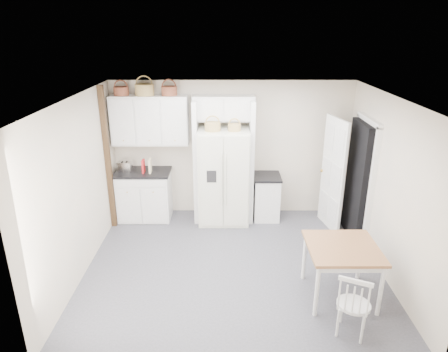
{
  "coord_description": "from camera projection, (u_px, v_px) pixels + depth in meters",
  "views": [
    {
      "loc": [
        -0.12,
        -5.35,
        3.5
      ],
      "look_at": [
        -0.14,
        0.4,
        1.35
      ],
      "focal_mm": 32.0,
      "sensor_mm": 36.0,
      "label": 1
    }
  ],
  "objects": [
    {
      "name": "floor",
      "position": [
        233.0,
        266.0,
        6.24
      ],
      "size": [
        4.5,
        4.5,
        0.0
      ],
      "primitive_type": "plane",
      "color": "#3D3E40",
      "rests_on": "ground"
    },
    {
      "name": "ceiling",
      "position": [
        234.0,
        99.0,
        5.32
      ],
      "size": [
        4.5,
        4.5,
        0.0
      ],
      "primitive_type": "plane",
      "color": "white",
      "rests_on": "wall_back"
    },
    {
      "name": "wall_back",
      "position": [
        232.0,
        149.0,
        7.65
      ],
      "size": [
        4.5,
        0.0,
        4.5
      ],
      "primitive_type": "plane",
      "rotation": [
        1.57,
        0.0,
        0.0
      ],
      "color": "#B7AFA3",
      "rests_on": "floor"
    },
    {
      "name": "wall_left",
      "position": [
        79.0,
        189.0,
        5.78
      ],
      "size": [
        0.0,
        4.0,
        4.0
      ],
      "primitive_type": "plane",
      "rotation": [
        1.57,
        0.0,
        1.57
      ],
      "color": "#B7AFA3",
      "rests_on": "floor"
    },
    {
      "name": "wall_right",
      "position": [
        389.0,
        189.0,
        5.77
      ],
      "size": [
        0.0,
        4.0,
        4.0
      ],
      "primitive_type": "plane",
      "rotation": [
        1.57,
        0.0,
        -1.57
      ],
      "color": "#B7AFA3",
      "rests_on": "floor"
    },
    {
      "name": "refrigerator",
      "position": [
        224.0,
        176.0,
        7.42
      ],
      "size": [
        0.92,
        0.74,
        1.78
      ],
      "primitive_type": "cube",
      "color": "silver",
      "rests_on": "floor"
    },
    {
      "name": "base_cab_left",
      "position": [
        144.0,
        195.0,
        7.67
      ],
      "size": [
        0.99,
        0.63,
        0.92
      ],
      "primitive_type": "cube",
      "color": "silver",
      "rests_on": "floor"
    },
    {
      "name": "base_cab_right",
      "position": [
        266.0,
        198.0,
        7.68
      ],
      "size": [
        0.47,
        0.57,
        0.83
      ],
      "primitive_type": "cube",
      "color": "silver",
      "rests_on": "floor"
    },
    {
      "name": "dining_table",
      "position": [
        340.0,
        271.0,
        5.41
      ],
      "size": [
        0.94,
        0.94,
        0.78
      ],
      "primitive_type": "cube",
      "rotation": [
        0.0,
        0.0,
        0.01
      ],
      "color": "brown",
      "rests_on": "floor"
    },
    {
      "name": "windsor_chair",
      "position": [
        354.0,
        305.0,
        4.74
      ],
      "size": [
        0.51,
        0.5,
        0.82
      ],
      "primitive_type": "cube",
      "rotation": [
        0.0,
        0.0,
        -0.43
      ],
      "color": "silver",
      "rests_on": "floor"
    },
    {
      "name": "counter_left",
      "position": [
        143.0,
        172.0,
        7.5
      ],
      "size": [
        1.03,
        0.67,
        0.04
      ],
      "primitive_type": "cube",
      "color": "black",
      "rests_on": "base_cab_left"
    },
    {
      "name": "counter_right",
      "position": [
        267.0,
        177.0,
        7.53
      ],
      "size": [
        0.51,
        0.6,
        0.04
      ],
      "primitive_type": "cube",
      "color": "black",
      "rests_on": "base_cab_right"
    },
    {
      "name": "toaster",
      "position": [
        125.0,
        167.0,
        7.44
      ],
      "size": [
        0.28,
        0.18,
        0.18
      ],
      "primitive_type": "cube",
      "rotation": [
        0.0,
        0.0,
        -0.12
      ],
      "color": "silver",
      "rests_on": "counter_left"
    },
    {
      "name": "cookbook_red",
      "position": [
        143.0,
        166.0,
        7.38
      ],
      "size": [
        0.04,
        0.16,
        0.24
      ],
      "primitive_type": "cube",
      "rotation": [
        0.0,
        0.0,
        0.01
      ],
      "color": "red",
      "rests_on": "counter_left"
    },
    {
      "name": "cookbook_cream",
      "position": [
        150.0,
        166.0,
        7.37
      ],
      "size": [
        0.04,
        0.17,
        0.26
      ],
      "primitive_type": "cube",
      "rotation": [
        0.0,
        0.0,
        0.04
      ],
      "color": "beige",
      "rests_on": "counter_left"
    },
    {
      "name": "basket_upper_a",
      "position": [
        121.0,
        91.0,
        7.1
      ],
      "size": [
        0.27,
        0.27,
        0.15
      ],
      "primitive_type": "cylinder",
      "color": "brown",
      "rests_on": "upper_cabinet"
    },
    {
      "name": "basket_upper_b",
      "position": [
        145.0,
        90.0,
        7.09
      ],
      "size": [
        0.34,
        0.34,
        0.2
      ],
      "primitive_type": "cylinder",
      "color": "#A28145",
      "rests_on": "upper_cabinet"
    },
    {
      "name": "basket_upper_c",
      "position": [
        169.0,
        91.0,
        7.1
      ],
      "size": [
        0.28,
        0.28,
        0.16
      ],
      "primitive_type": "cylinder",
      "color": "brown",
      "rests_on": "upper_cabinet"
    },
    {
      "name": "basket_fridge_a",
      "position": [
        213.0,
        127.0,
        6.99
      ],
      "size": [
        0.28,
        0.28,
        0.15
      ],
      "primitive_type": "cylinder",
      "color": "#A28145",
      "rests_on": "refrigerator"
    },
    {
      "name": "basket_fridge_b",
      "position": [
        234.0,
        127.0,
        7.0
      ],
      "size": [
        0.22,
        0.22,
        0.12
      ],
      "primitive_type": "cylinder",
      "color": "#A28145",
      "rests_on": "refrigerator"
    },
    {
      "name": "upper_cabinet",
      "position": [
        150.0,
        120.0,
        7.29
      ],
      "size": [
        1.4,
        0.34,
        0.9
      ],
      "primitive_type": "cube",
      "color": "silver",
      "rests_on": "wall_back"
    },
    {
      "name": "bridge_cabinet",
      "position": [
        224.0,
        108.0,
        7.2
      ],
      "size": [
        1.12,
        0.34,
        0.45
      ],
      "primitive_type": "cube",
      "color": "silver",
      "rests_on": "wall_back"
    },
    {
      "name": "fridge_panel_left",
      "position": [
        196.0,
        161.0,
        7.42
      ],
      "size": [
        0.08,
        0.6,
        2.3
      ],
      "primitive_type": "cube",
      "color": "silver",
      "rests_on": "floor"
    },
    {
      "name": "fridge_panel_right",
      "position": [
        251.0,
        161.0,
        7.42
      ],
      "size": [
        0.08,
        0.6,
        2.3
      ],
      "primitive_type": "cube",
      "color": "silver",
      "rests_on": "floor"
    },
    {
      "name": "trim_post",
      "position": [
        108.0,
        160.0,
        7.05
      ],
      "size": [
        0.09,
        0.09,
        2.6
      ],
      "primitive_type": "cube",
      "color": "black",
      "rests_on": "floor"
    },
    {
      "name": "doorway_void",
      "position": [
        359.0,
        181.0,
        6.81
      ],
      "size": [
        0.18,
        0.85,
        2.05
      ],
      "primitive_type": "cube",
      "color": "black",
      "rests_on": "floor"
    },
    {
      "name": "door_slab",
      "position": [
        333.0,
        175.0,
        7.12
      ],
      "size": [
        0.21,
        0.79,
        2.05
      ],
      "primitive_type": "cube",
      "rotation": [
        0.0,
        0.0,
        -1.36
      ],
      "color": "white",
      "rests_on": "floor"
    }
  ]
}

